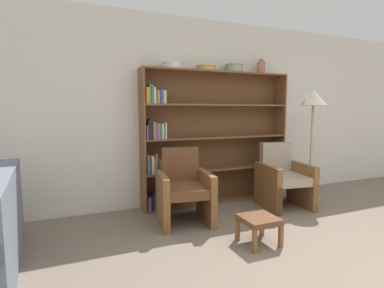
{
  "coord_description": "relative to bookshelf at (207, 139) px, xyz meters",
  "views": [
    {
      "loc": [
        -2.3,
        -1.71,
        1.4
      ],
      "look_at": [
        -0.74,
        1.99,
        0.95
      ],
      "focal_mm": 28.0,
      "sensor_mm": 36.0,
      "label": 1
    }
  ],
  "objects": [
    {
      "name": "ground_plane",
      "position": [
        0.35,
        -2.33,
        -0.97
      ],
      "size": [
        24.0,
        24.0,
        0.0
      ],
      "primitive_type": "plane",
      "color": "#7A6B5B"
    },
    {
      "name": "wall_back",
      "position": [
        0.35,
        0.16,
        0.41
      ],
      "size": [
        12.0,
        0.06,
        2.75
      ],
      "color": "silver",
      "rests_on": "ground"
    },
    {
      "name": "bookshelf",
      "position": [
        0.0,
        0.0,
        0.0
      ],
      "size": [
        2.33,
        0.3,
        1.97
      ],
      "color": "brown",
      "rests_on": "ground"
    },
    {
      "name": "bowl_brass",
      "position": [
        -0.55,
        -0.03,
        1.06
      ],
      "size": [
        0.27,
        0.27,
        0.09
      ],
      "color": "silver",
      "rests_on": "bookshelf"
    },
    {
      "name": "bowl_slate",
      "position": [
        -0.03,
        -0.03,
        1.05
      ],
      "size": [
        0.29,
        0.29,
        0.08
      ],
      "color": "tan",
      "rests_on": "bookshelf"
    },
    {
      "name": "bowl_sage",
      "position": [
        0.44,
        -0.03,
        1.08
      ],
      "size": [
        0.28,
        0.28,
        0.12
      ],
      "color": "gray",
      "rests_on": "bookshelf"
    },
    {
      "name": "vase_tall",
      "position": [
        0.93,
        -0.03,
        1.11
      ],
      "size": [
        0.13,
        0.13,
        0.23
      ],
      "color": "#A36647",
      "rests_on": "bookshelf"
    },
    {
      "name": "armchair_leather",
      "position": [
        -0.61,
        -0.6,
        -0.56
      ],
      "size": [
        0.74,
        0.77,
        0.92
      ],
      "rotation": [
        0.0,
        0.0,
        2.99
      ],
      "color": "brown",
      "rests_on": "ground"
    },
    {
      "name": "armchair_cushioned",
      "position": [
        0.95,
        -0.6,
        -0.56
      ],
      "size": [
        0.73,
        0.77,
        0.92
      ],
      "rotation": [
        0.0,
        0.0,
        2.99
      ],
      "color": "brown",
      "rests_on": "ground"
    },
    {
      "name": "floor_lamp",
      "position": [
        1.59,
        -0.48,
        0.52
      ],
      "size": [
        0.4,
        0.4,
        1.72
      ],
      "color": "tan",
      "rests_on": "ground"
    },
    {
      "name": "footstool",
      "position": [
        -0.12,
        -1.52,
        -0.73
      ],
      "size": [
        0.36,
        0.36,
        0.29
      ],
      "color": "brown",
      "rests_on": "ground"
    }
  ]
}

